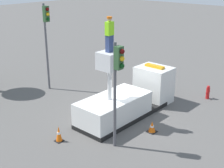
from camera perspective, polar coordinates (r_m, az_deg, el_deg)
The scene contains 8 objects.
ground_plane at distance 17.78m, azimuth 2.06°, elevation -5.93°, with size 120.00×120.00×0.00m, color #565451.
bucket_truck at distance 17.75m, azimuth 3.07°, elevation -2.86°, with size 6.75×2.12×3.97m.
worker at distance 15.39m, azimuth -0.47°, elevation 9.05°, with size 0.40×0.26×1.75m.
traffic_light_pole at distance 13.43m, azimuth 1.00°, elevation 1.56°, with size 0.34×0.57×4.98m.
traffic_light_across at distance 21.08m, azimuth -11.88°, elevation 9.57°, with size 0.34×0.57×5.82m.
fire_hydrant at distance 20.91m, azimuth 17.12°, elevation -1.45°, with size 0.47×0.23×0.89m.
traffic_cone_rear at distance 15.40m, azimuth -9.70°, elevation -9.01°, with size 0.38×0.38×0.80m.
traffic_cone_curbside at distance 16.16m, azimuth 7.33°, elevation -7.81°, with size 0.46×0.46×0.59m.
Camera 1 is at (-12.36, -10.13, 7.80)m, focal length 50.00 mm.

